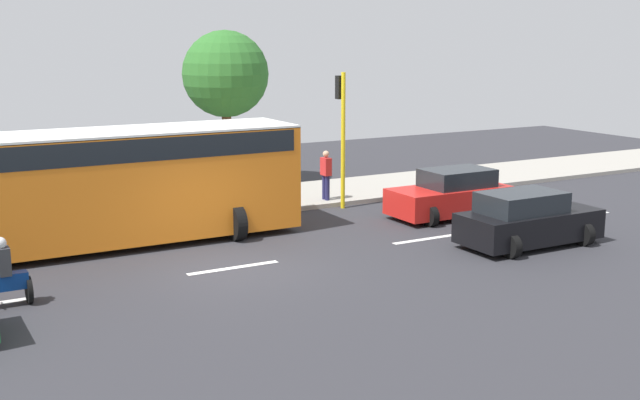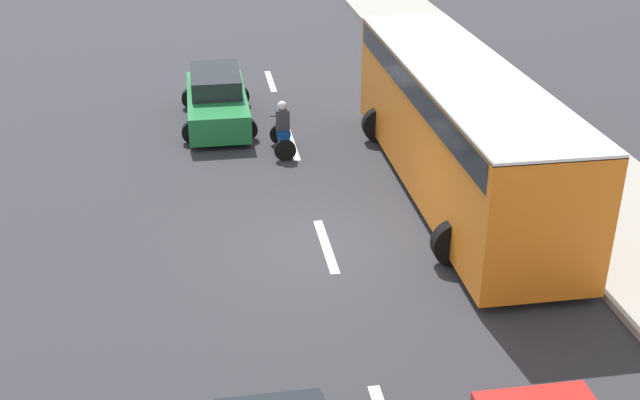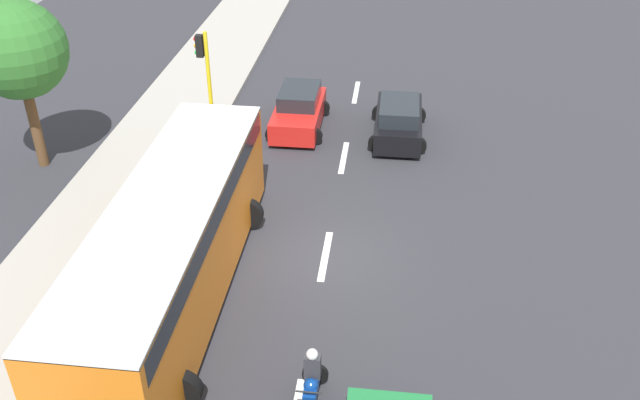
{
  "view_description": "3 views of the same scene",
  "coord_description": "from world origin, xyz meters",
  "px_view_note": "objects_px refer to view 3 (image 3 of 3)",
  "views": [
    {
      "loc": [
        -17.7,
        7.37,
        5.65
      ],
      "look_at": [
        0.39,
        -2.67,
        1.39
      ],
      "focal_mm": 44.85,
      "sensor_mm": 36.0,
      "label": 1
    },
    {
      "loc": [
        -2.52,
        -15.02,
        8.58
      ],
      "look_at": [
        -0.23,
        -0.62,
        1.44
      ],
      "focal_mm": 44.66,
      "sensor_mm": 36.0,
      "label": 2
    },
    {
      "loc": [
        -1.75,
        16.02,
        11.98
      ],
      "look_at": [
        0.21,
        -0.44,
        1.62
      ],
      "focal_mm": 38.88,
      "sensor_mm": 36.0,
      "label": 3
    }
  ],
  "objects_px": {
    "city_bus": "(172,242)",
    "pedestrian_near_signal": "(189,126)",
    "traffic_light_corner": "(206,76)",
    "street_tree_north": "(17,50)",
    "car_black": "(399,120)",
    "car_red": "(299,111)",
    "motorcycle": "(312,382)"
  },
  "relations": [
    {
      "from": "city_bus",
      "to": "pedestrian_near_signal",
      "type": "relative_size",
      "value": 6.51
    },
    {
      "from": "city_bus",
      "to": "pedestrian_near_signal",
      "type": "height_order",
      "value": "city_bus"
    },
    {
      "from": "traffic_light_corner",
      "to": "street_tree_north",
      "type": "bearing_deg",
      "value": 16.76
    },
    {
      "from": "car_black",
      "to": "car_red",
      "type": "height_order",
      "value": "same"
    },
    {
      "from": "city_bus",
      "to": "pedestrian_near_signal",
      "type": "xyz_separation_m",
      "value": [
        1.98,
        -8.15,
        -0.79
      ]
    },
    {
      "from": "motorcycle",
      "to": "car_red",
      "type": "bearing_deg",
      "value": -80.54
    },
    {
      "from": "car_black",
      "to": "traffic_light_corner",
      "type": "bearing_deg",
      "value": 15.92
    },
    {
      "from": "pedestrian_near_signal",
      "to": "traffic_light_corner",
      "type": "bearing_deg",
      "value": -168.03
    },
    {
      "from": "pedestrian_near_signal",
      "to": "car_red",
      "type": "bearing_deg",
      "value": -145.61
    },
    {
      "from": "car_red",
      "to": "street_tree_north",
      "type": "bearing_deg",
      "value": 25.24
    },
    {
      "from": "car_black",
      "to": "motorcycle",
      "type": "xyz_separation_m",
      "value": [
        1.58,
        13.33,
        -0.07
      ]
    },
    {
      "from": "motorcycle",
      "to": "pedestrian_near_signal",
      "type": "distance_m",
      "value": 12.72
    },
    {
      "from": "city_bus",
      "to": "traffic_light_corner",
      "type": "xyz_separation_m",
      "value": [
        1.22,
        -8.32,
        1.08
      ]
    },
    {
      "from": "traffic_light_corner",
      "to": "motorcycle",
      "type": "bearing_deg",
      "value": 114.35
    },
    {
      "from": "traffic_light_corner",
      "to": "street_tree_north",
      "type": "distance_m",
      "value": 6.1
    },
    {
      "from": "motorcycle",
      "to": "street_tree_north",
      "type": "bearing_deg",
      "value": -41.72
    },
    {
      "from": "car_black",
      "to": "street_tree_north",
      "type": "bearing_deg",
      "value": 16.31
    },
    {
      "from": "car_red",
      "to": "motorcycle",
      "type": "relative_size",
      "value": 2.52
    },
    {
      "from": "pedestrian_near_signal",
      "to": "street_tree_north",
      "type": "height_order",
      "value": "street_tree_north"
    },
    {
      "from": "car_black",
      "to": "traffic_light_corner",
      "type": "relative_size",
      "value": 0.89
    },
    {
      "from": "car_black",
      "to": "pedestrian_near_signal",
      "type": "xyz_separation_m",
      "value": [
        7.5,
        2.08,
        0.35
      ]
    },
    {
      "from": "traffic_light_corner",
      "to": "street_tree_north",
      "type": "height_order",
      "value": "street_tree_north"
    },
    {
      "from": "pedestrian_near_signal",
      "to": "street_tree_north",
      "type": "relative_size",
      "value": 0.29
    },
    {
      "from": "street_tree_north",
      "to": "pedestrian_near_signal",
      "type": "bearing_deg",
      "value": -162.53
    },
    {
      "from": "car_red",
      "to": "traffic_light_corner",
      "type": "height_order",
      "value": "traffic_light_corner"
    },
    {
      "from": "city_bus",
      "to": "traffic_light_corner",
      "type": "bearing_deg",
      "value": -81.68
    },
    {
      "from": "pedestrian_near_signal",
      "to": "traffic_light_corner",
      "type": "height_order",
      "value": "traffic_light_corner"
    },
    {
      "from": "car_red",
      "to": "street_tree_north",
      "type": "xyz_separation_m",
      "value": [
        8.58,
        4.05,
        3.51
      ]
    },
    {
      "from": "city_bus",
      "to": "motorcycle",
      "type": "xyz_separation_m",
      "value": [
        -3.95,
        3.09,
        -1.2
      ]
    },
    {
      "from": "motorcycle",
      "to": "traffic_light_corner",
      "type": "relative_size",
      "value": 0.34
    },
    {
      "from": "car_black",
      "to": "city_bus",
      "type": "height_order",
      "value": "city_bus"
    },
    {
      "from": "car_black",
      "to": "car_red",
      "type": "xyz_separation_m",
      "value": [
        3.87,
        -0.41,
        -0.0
      ]
    }
  ]
}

